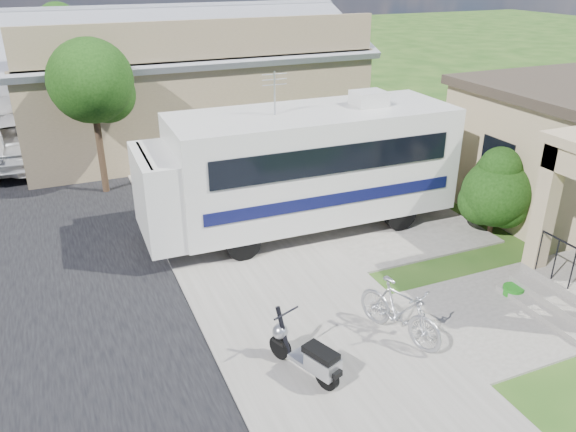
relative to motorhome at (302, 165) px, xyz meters
name	(u,v)px	position (x,y,z in m)	size (l,w,h in m)	color
ground	(361,320)	(-0.65, -4.31, -1.75)	(120.00, 120.00, 0.00)	#1A3E10
sidewalk_slab	(188,168)	(-1.65, 5.69, -1.72)	(4.00, 80.00, 0.06)	#67635D
driveway_slab	(326,219)	(0.85, 0.19, -1.73)	(7.00, 6.00, 0.05)	#67635D
walk_slab	(516,311)	(2.35, -5.31, -1.73)	(4.00, 3.00, 0.05)	#67635D
warehouse	(185,86)	(-0.65, 9.66, 0.24)	(12.50, 8.40, 5.04)	#806D50
street_tree_a	(95,85)	(-4.35, 4.74, 1.50)	(2.44, 2.40, 4.58)	#312315
street_tree_b	(70,39)	(-4.35, 14.74, 1.64)	(2.44, 2.40, 4.73)	#312315
street_tree_c	(61,26)	(-4.35, 23.74, 1.35)	(2.44, 2.40, 4.42)	#312315
motorhome	(302,165)	(0.00, 0.00, 0.00)	(8.00, 2.71, 4.08)	beige
shrub	(496,189)	(4.45, -2.15, -0.57)	(1.89, 1.80, 2.32)	#312315
scooter	(308,356)	(-2.34, -5.43, -1.29)	(0.83, 1.52, 1.04)	black
bicycle	(399,314)	(-0.34, -5.10, -1.19)	(0.53, 1.88, 1.13)	#A4A5AB
pickup_truck	(27,136)	(-6.55, 8.92, -0.91)	(2.81, 6.08, 1.69)	white
van	(6,97)	(-7.38, 15.49, -0.79)	(2.69, 6.61, 1.92)	white
garden_hose	(513,292)	(2.73, -4.81, -1.66)	(0.43, 0.43, 0.19)	#197016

